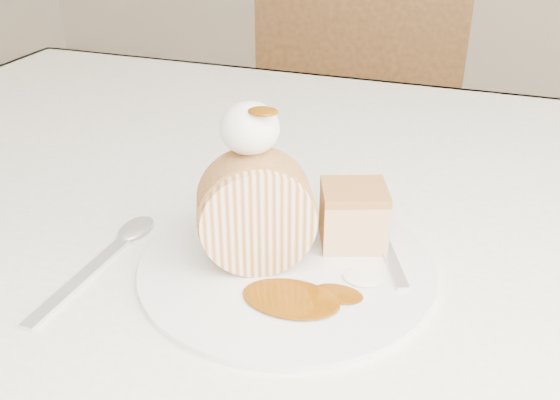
% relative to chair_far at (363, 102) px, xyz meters
% --- Properties ---
extents(table, '(1.40, 0.90, 0.75)m').
position_rel_chair_far_xyz_m(table, '(0.13, -0.87, 0.10)').
color(table, white).
rests_on(table, ground).
extents(chair_far, '(0.48, 0.48, 0.98)m').
position_rel_chair_far_xyz_m(chair_far, '(0.00, 0.00, 0.00)').
color(chair_far, brown).
rests_on(chair_far, ground).
extents(plate, '(0.34, 0.34, 0.01)m').
position_rel_chair_far_xyz_m(plate, '(0.14, -1.01, 0.19)').
color(plate, white).
rests_on(plate, table).
extents(roulade_slice, '(0.11, 0.09, 0.10)m').
position_rel_chair_far_xyz_m(roulade_slice, '(0.11, -1.02, 0.25)').
color(roulade_slice, '#FADEAE').
rests_on(roulade_slice, plate).
extents(cake_chunk, '(0.07, 0.07, 0.05)m').
position_rel_chair_far_xyz_m(cake_chunk, '(0.19, -0.96, 0.22)').
color(cake_chunk, '#AC7941').
rests_on(cake_chunk, plate).
extents(whipped_cream, '(0.05, 0.05, 0.05)m').
position_rel_chair_far_xyz_m(whipped_cream, '(0.10, -1.00, 0.32)').
color(whipped_cream, white).
rests_on(whipped_cream, roulade_slice).
extents(caramel_drizzle, '(0.03, 0.02, 0.01)m').
position_rel_chair_far_xyz_m(caramel_drizzle, '(0.12, -1.01, 0.34)').
color(caramel_drizzle, '#693404').
rests_on(caramel_drizzle, whipped_cream).
extents(caramel_pool, '(0.10, 0.08, 0.00)m').
position_rel_chair_far_xyz_m(caramel_pool, '(0.16, -1.07, 0.20)').
color(caramel_pool, '#693404').
rests_on(caramel_pool, plate).
extents(fork, '(0.08, 0.15, 0.00)m').
position_rel_chair_far_xyz_m(fork, '(0.23, -0.97, 0.20)').
color(fork, silver).
rests_on(fork, plate).
extents(spoon, '(0.03, 0.17, 0.00)m').
position_rel_chair_far_xyz_m(spoon, '(-0.02, -1.09, 0.19)').
color(spoon, silver).
rests_on(spoon, table).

